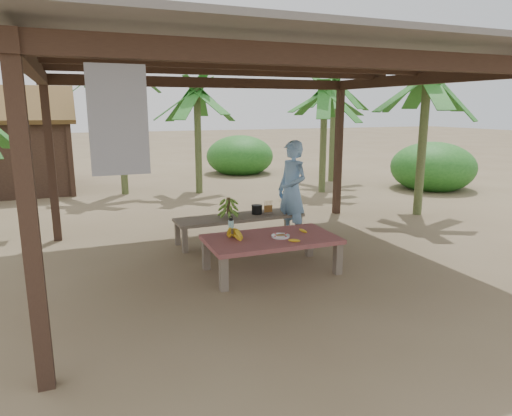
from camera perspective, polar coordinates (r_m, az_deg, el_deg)
name	(u,v)px	position (r m, az deg, el deg)	size (l,w,h in m)	color
ground	(257,260)	(6.91, 0.13, -6.58)	(80.00, 80.00, 0.00)	brown
pavilion	(257,68)	(6.54, 0.08, 17.07)	(6.60, 5.60, 2.95)	black
work_table	(271,242)	(6.33, 1.90, -4.23)	(1.81, 1.02, 0.50)	brown
bench	(240,219)	(7.77, -2.04, -1.39)	(2.22, 0.67, 0.45)	brown
ripe_banana_bunch	(232,234)	(6.17, -2.98, -3.25)	(0.27, 0.23, 0.17)	yellow
plate	(281,236)	(6.30, 3.08, -3.53)	(0.25, 0.25, 0.04)	white
loose_banana_front	(294,241)	(6.10, 4.81, -4.07)	(0.04, 0.17, 0.04)	yellow
loose_banana_side	(303,231)	(6.59, 5.91, -2.85)	(0.04, 0.15, 0.04)	yellow
water_flask	(231,227)	(6.37, -3.14, -2.42)	(0.08, 0.08, 0.29)	#3EB4C2
green_banana_stalk	(228,207)	(7.65, -3.46, 0.14)	(0.31, 0.31, 0.35)	#598C2D
cooking_pot	(257,210)	(7.88, 0.10, -0.21)	(0.18, 0.18, 0.15)	black
skewer_rack	(268,207)	(7.89, 1.54, 0.13)	(0.18, 0.08, 0.24)	#A57F47
woman	(292,191)	(7.84, 4.53, 2.17)	(0.63, 0.41, 1.72)	#71A0D6
banana_plant_ne	(325,100)	(12.42, 8.56, 13.20)	(1.80, 1.80, 2.93)	#596638
banana_plant_n	(197,100)	(12.24, -7.40, 13.26)	(1.80, 1.80, 2.93)	#596638
banana_plant_nw	(118,71)	(12.50, -16.90, 16.09)	(1.80, 1.80, 3.67)	#596638
banana_plant_e	(427,89)	(10.22, 20.55, 13.77)	(1.80, 1.80, 3.11)	#596638
banana_plant_far	(334,92)	(14.38, 9.74, 14.16)	(1.80, 1.80, 3.22)	#596638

